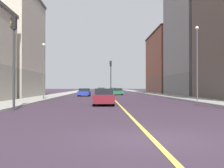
{
  "coord_description": "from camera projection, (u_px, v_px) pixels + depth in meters",
  "views": [
    {
      "loc": [
        -1.51,
        -8.35,
        1.57
      ],
      "look_at": [
        0.31,
        41.54,
        2.07
      ],
      "focal_mm": 44.56,
      "sensor_mm": 36.0,
      "label": 1
    }
  ],
  "objects": [
    {
      "name": "ground_plane",
      "position": [
        152.0,
        139.0,
        8.38
      ],
      "size": [
        400.0,
        400.0,
        0.0
      ],
      "primitive_type": "plane",
      "color": "#372937",
      "rests_on": "ground"
    },
    {
      "name": "sidewalk_left",
      "position": [
        155.0,
        94.0,
        57.7
      ],
      "size": [
        3.57,
        168.0,
        0.15
      ],
      "primitive_type": "cube",
      "color": "#9E9B93",
      "rests_on": "ground"
    },
    {
      "name": "sidewalk_right",
      "position": [
        63.0,
        94.0,
        57.0
      ],
      "size": [
        3.57,
        168.0,
        0.15
      ],
      "primitive_type": "cube",
      "color": "#9E9B93",
      "rests_on": "ground"
    },
    {
      "name": "lane_center_stripe",
      "position": [
        109.0,
        94.0,
        57.35
      ],
      "size": [
        0.16,
        154.0,
        0.01
      ],
      "primitive_type": "cube",
      "color": "#E5D14C",
      "rests_on": "ground"
    },
    {
      "name": "building_left_mid",
      "position": [
        206.0,
        30.0,
        49.64
      ],
      "size": [
        11.83,
        17.34,
        23.56
      ],
      "color": "slate",
      "rests_on": "ground"
    },
    {
      "name": "building_left_far",
      "position": [
        175.0,
        63.0,
        70.68
      ],
      "size": [
        11.83,
        21.62,
        15.23
      ],
      "color": "brown",
      "rests_on": "ground"
    },
    {
      "name": "traffic_light_right_near",
      "position": [
        14.0,
        49.0,
        18.42
      ],
      "size": [
        0.4,
        0.32,
        6.28
      ],
      "color": "#2D2D2D",
      "rests_on": "ground"
    },
    {
      "name": "traffic_light_median_far",
      "position": [
        111.0,
        73.0,
        46.06
      ],
      "size": [
        0.4,
        0.32,
        5.89
      ],
      "color": "#2D2D2D",
      "rests_on": "ground"
    },
    {
      "name": "street_lamp_left_near",
      "position": [
        197.0,
        56.0,
        28.73
      ],
      "size": [
        0.36,
        0.36,
        7.71
      ],
      "color": "#4C4C51",
      "rests_on": "ground"
    },
    {
      "name": "street_lamp_right_near",
      "position": [
        44.0,
        65.0,
        32.57
      ],
      "size": [
        0.36,
        0.36,
        6.54
      ],
      "color": "#4C4C51",
      "rests_on": "ground"
    },
    {
      "name": "car_green",
      "position": [
        117.0,
        92.0,
        53.93
      ],
      "size": [
        2.02,
        4.35,
        1.3
      ],
      "color": "#1E6B38",
      "rests_on": "ground"
    },
    {
      "name": "car_blue",
      "position": [
        84.0,
        92.0,
        46.28
      ],
      "size": [
        2.03,
        3.99,
        1.3
      ],
      "color": "#23389E",
      "rests_on": "ground"
    },
    {
      "name": "car_black",
      "position": [
        101.0,
        91.0,
        65.37
      ],
      "size": [
        2.03,
        4.08,
        1.35
      ],
      "color": "black",
      "rests_on": "ground"
    },
    {
      "name": "car_white",
      "position": [
        113.0,
        90.0,
        71.77
      ],
      "size": [
        1.97,
        4.12,
        1.31
      ],
      "color": "white",
      "rests_on": "ground"
    },
    {
      "name": "car_maroon",
      "position": [
        104.0,
        97.0,
        23.78
      ],
      "size": [
        1.86,
        4.31,
        1.42
      ],
      "color": "maroon",
      "rests_on": "ground"
    }
  ]
}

